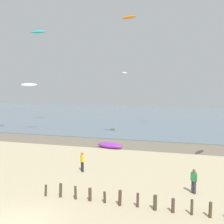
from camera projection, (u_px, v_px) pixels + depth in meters
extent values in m
plane|color=#C6B58C|center=(18.00, 224.00, 14.82)|extent=(160.00, 160.00, 0.00)
cube|color=#7A6D59|center=(125.00, 144.00, 35.85)|extent=(120.00, 6.01, 0.01)
cube|color=slate|center=(163.00, 116.00, 71.95)|extent=(160.00, 70.00, 0.10)
cylinder|color=#3E3B26|center=(46.00, 190.00, 18.67)|extent=(0.19, 0.19, 0.76)
cylinder|color=#433C2B|center=(61.00, 190.00, 18.46)|extent=(0.22, 0.20, 0.93)
cylinder|color=#3E3826|center=(75.00, 193.00, 18.13)|extent=(0.18, 0.17, 0.86)
cylinder|color=#4D3A28|center=(90.00, 195.00, 17.82)|extent=(0.21, 0.24, 0.86)
cylinder|color=#3F3827|center=(105.00, 197.00, 17.55)|extent=(0.18, 0.17, 0.72)
cylinder|color=#4C3225|center=(120.00, 198.00, 17.11)|extent=(0.24, 0.24, 0.98)
cylinder|color=#49312B|center=(138.00, 200.00, 16.91)|extent=(0.16, 0.15, 0.87)
cylinder|color=#423C26|center=(155.00, 203.00, 16.48)|extent=(0.23, 0.22, 0.91)
cylinder|color=#49342B|center=(173.00, 206.00, 16.17)|extent=(0.19, 0.23, 0.83)
cylinder|color=#433B2C|center=(192.00, 207.00, 15.88)|extent=(0.16, 0.18, 0.89)
cylinder|color=#463C24|center=(210.00, 210.00, 15.54)|extent=(0.20, 0.21, 0.89)
cylinder|color=#383842|center=(192.00, 187.00, 19.19)|extent=(0.16, 0.16, 0.88)
cylinder|color=#383842|center=(195.00, 188.00, 19.00)|extent=(0.16, 0.16, 0.88)
cube|color=#338C4C|center=(194.00, 177.00, 19.04)|extent=(0.42, 0.40, 0.60)
sphere|color=brown|center=(194.00, 171.00, 19.00)|extent=(0.22, 0.22, 0.22)
cylinder|color=#338C4C|center=(191.00, 176.00, 19.24)|extent=(0.09, 0.09, 0.52)
cylinder|color=#338C4C|center=(197.00, 178.00, 18.83)|extent=(0.09, 0.09, 0.52)
cylinder|color=#232328|center=(82.00, 166.00, 24.22)|extent=(0.16, 0.16, 0.88)
cylinder|color=#232328|center=(83.00, 167.00, 24.02)|extent=(0.16, 0.16, 0.88)
cube|color=yellow|center=(82.00, 158.00, 24.06)|extent=(0.41, 0.41, 0.60)
sphere|color=#9E7051|center=(82.00, 153.00, 24.02)|extent=(0.22, 0.22, 0.22)
cylinder|color=yellow|center=(81.00, 158.00, 24.27)|extent=(0.09, 0.09, 0.52)
cylinder|color=yellow|center=(83.00, 159.00, 23.85)|extent=(0.09, 0.09, 0.52)
ellipsoid|color=purple|center=(110.00, 145.00, 33.67)|extent=(3.56, 1.92, 0.68)
ellipsoid|color=white|center=(29.00, 85.00, 45.79)|extent=(2.72, 1.92, 0.75)
ellipsoid|color=orange|center=(129.00, 17.00, 36.01)|extent=(2.17, 1.37, 0.37)
ellipsoid|color=#19B2B7|center=(38.00, 32.00, 54.75)|extent=(3.29, 1.43, 0.76)
ellipsoid|color=white|center=(124.00, 74.00, 41.27)|extent=(1.84, 3.15, 0.58)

